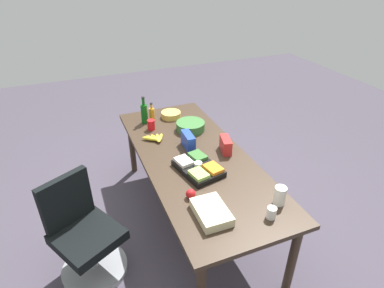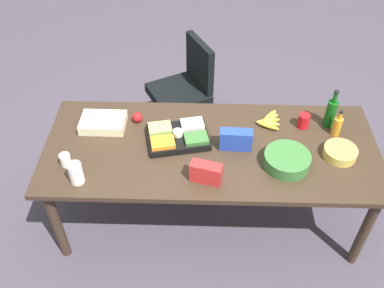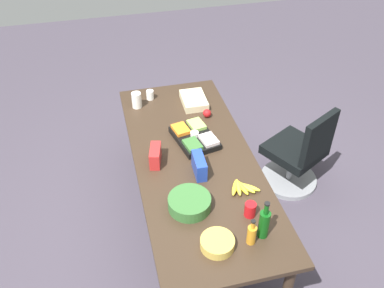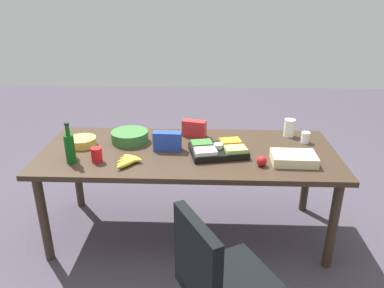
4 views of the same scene
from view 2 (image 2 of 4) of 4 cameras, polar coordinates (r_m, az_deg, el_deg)
name	(u,v)px [view 2 (image 2 of 4)]	position (r m, az deg, el deg)	size (l,w,h in m)	color
ground_plane	(208,214)	(3.55, 2.16, -9.29)	(10.00, 10.00, 0.00)	#443C49
conference_table	(211,154)	(3.02, 2.51, -1.33)	(2.32, 0.96, 0.77)	#36281C
office_chair	(184,98)	(4.07, -1.14, 6.13)	(0.65, 0.65, 0.91)	gray
veggie_tray	(178,136)	(2.99, -1.88, 1.04)	(0.47, 0.38, 0.09)	black
wine_bottle	(331,113)	(3.21, 17.97, 4.00)	(0.09, 0.09, 0.31)	#0E4F13
banana_bunch	(268,121)	(3.18, 10.14, 3.06)	(0.18, 0.24, 0.04)	yellow
sheet_cake	(103,123)	(3.16, -11.74, 2.80)	(0.32, 0.22, 0.07)	beige
red_solo_cup	(304,121)	(3.18, 14.63, 2.99)	(0.08, 0.08, 0.11)	red
dressing_bottle	(337,126)	(3.17, 18.77, 2.34)	(0.07, 0.07, 0.21)	orange
chip_bag_blue	(236,140)	(2.92, 5.85, 0.59)	(0.22, 0.08, 0.15)	#2240AB
salad_bowl	(287,160)	(2.88, 12.51, -2.11)	(0.30, 0.30, 0.09)	#366931
chip_bowl	(340,152)	(3.04, 19.11, -1.07)	(0.22, 0.22, 0.07)	gold
chip_bag_red	(206,173)	(2.70, 1.88, -3.83)	(0.20, 0.08, 0.14)	red
mayo_jar	(76,173)	(2.79, -15.19, -3.77)	(0.09, 0.09, 0.15)	white
paper_cup	(65,160)	(2.93, -16.49, -2.04)	(0.07, 0.07, 0.09)	white
apple_red	(137,117)	(3.16, -7.28, 3.55)	(0.08, 0.08, 0.08)	#AE1719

